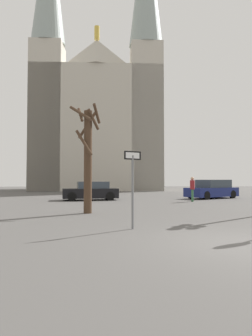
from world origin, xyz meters
name	(u,v)px	position (x,y,z in m)	size (l,w,h in m)	color
ground_plane	(242,244)	(0.00, 0.00, 0.00)	(120.00, 120.00, 0.00)	#514F4C
cathedral	(98,107)	(-3.63, 37.47, 12.11)	(18.34, 13.60, 40.63)	#BCB5A5
one_way_arrow_sign	(133,180)	(-2.32, 2.38, 1.50)	(0.54, 0.29, 2.39)	slate
bare_tree	(88,155)	(-3.87, 6.88, 2.60)	(1.41, 1.34, 4.88)	#473323
parked_car_near_navy	(212,190)	(5.70, 16.96, 0.70)	(4.81, 3.71, 1.50)	navy
parked_car_far_black	(91,191)	(-4.00, 15.83, 0.65)	(4.22, 2.35, 1.36)	black
pedestrian_walking	(192,187)	(3.00, 13.49, 1.03)	(0.32, 0.32, 1.70)	#33663F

